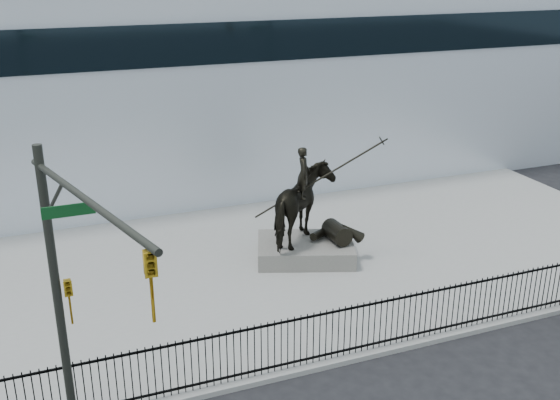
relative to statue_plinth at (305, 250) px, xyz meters
name	(u,v)px	position (x,y,z in m)	size (l,w,h in m)	color
ground	(366,387)	(-1.42, -7.15, -0.46)	(120.00, 120.00, 0.00)	black
plaza	(269,268)	(-1.42, -0.15, -0.39)	(30.00, 12.00, 0.15)	gray
building	(177,78)	(-1.42, 12.85, 4.04)	(44.00, 14.00, 9.00)	silver
picket_fence	(345,331)	(-1.42, -5.90, 0.44)	(22.10, 0.10, 1.50)	black
statue_plinth	(305,250)	(0.00, 0.00, 0.00)	(3.33, 2.29, 0.63)	#5D5B55
equestrian_statue	(308,207)	(0.06, -0.02, 1.62)	(4.04, 3.25, 3.62)	black
traffic_signal_left	(73,307)	(-8.17, -7.78, 3.57)	(1.52, 4.84, 7.00)	#262823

